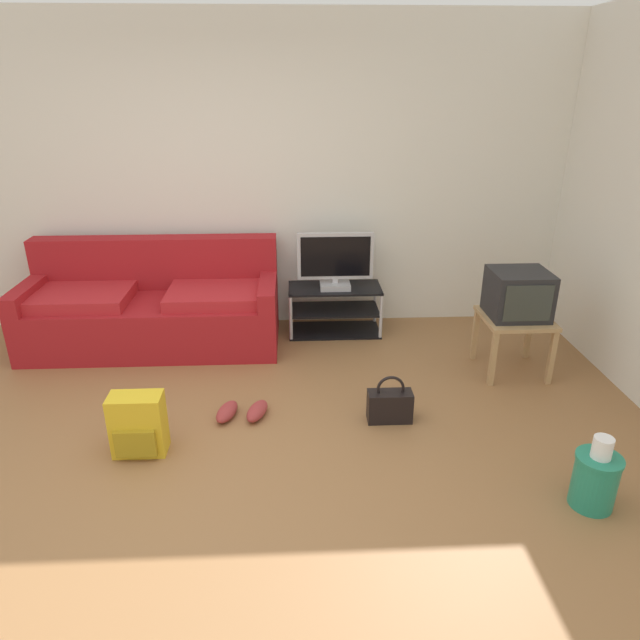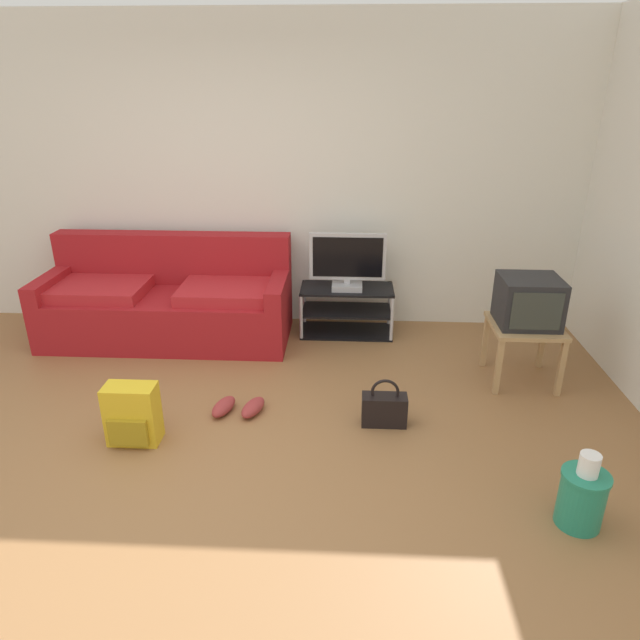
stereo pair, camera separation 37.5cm
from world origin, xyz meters
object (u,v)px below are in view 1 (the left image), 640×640
Objects in this scene: flat_tv at (335,261)px; sneakers_pair at (242,411)px; crt_tv at (518,294)px; cleaning_bucket at (596,477)px; side_table at (515,326)px; backpack at (138,425)px; tv_stand at (335,310)px; handbag at (390,405)px; couch at (154,308)px.

sneakers_pair is at bearing -117.92° from flat_tv.
sneakers_pair is (-0.74, -1.40, -0.64)m from flat_tv.
crt_tv reaches higher than cleaning_bucket.
backpack is at bearing -160.39° from side_table.
backpack is 0.92× the size of cleaning_bucket.
tv_stand is 2.23m from backpack.
tv_stand is 1.92× the size of crt_tv.
cleaning_bucket is at bearing -62.66° from tv_stand.
handbag is at bearing -4.87° from sneakers_pair.
backpack is 1.63m from handbag.
couch is 4.93× the size of crt_tv.
flat_tv is 1.54× the size of cleaning_bucket.
cleaning_bucket is at bearing -38.32° from couch.
tv_stand reaches higher than handbag.
side_table is at bearing 32.13° from handbag.
side_table is 1.18× the size of cleaning_bucket.
flat_tv reaches higher than couch.
sneakers_pair is at bearing 175.13° from handbag.
flat_tv is 1.54× the size of crt_tv.
crt_tv is at bearing 86.18° from cleaning_bucket.
flat_tv is at bearing -90.00° from tv_stand.
side_table is (2.93, -0.67, 0.06)m from couch.
cleaning_bucket reaches higher than sneakers_pair.
crt_tv is 2.89m from backpack.
sneakers_pair is at bearing 53.67° from backpack.
handbag is 0.85× the size of sneakers_pair.
sneakers_pair is (-2.08, -0.60, -0.60)m from crt_tv.
flat_tv is 1.59m from side_table.
tv_stand is at bearing 100.15° from handbag.
backpack is 0.72m from sneakers_pair.
tv_stand is at bearing 117.34° from cleaning_bucket.
crt_tv is 1.27× the size of handbag.
side_table is at bearing 86.14° from cleaning_bucket.
backpack is at bearing -81.41° from couch.
flat_tv is (1.58, 0.14, 0.36)m from couch.
tv_stand is 0.47m from flat_tv.
side_table is (1.34, -0.83, 0.17)m from tv_stand.
handbag is (0.27, -1.50, -0.10)m from tv_stand.
flat_tv is 1.67× the size of sneakers_pair.
tv_stand is (1.58, 0.16, -0.11)m from couch.
crt_tv reaches higher than sneakers_pair.
crt_tv is 1.09× the size of backpack.
couch is 1.60m from tv_stand.
flat_tv reaches higher than backpack.
tv_stand reaches higher than backpack.
crt_tv is at bearing 90.00° from side_table.
backpack is at bearing -160.09° from crt_tv.
tv_stand reaches higher than sneakers_pair.
cleaning_bucket reaches higher than handbag.
crt_tv is 1.38m from handbag.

